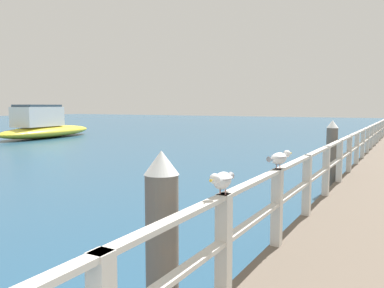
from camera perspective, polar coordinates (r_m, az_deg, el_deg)
The scene contains 6 objects.
pier_railing at distance 12.58m, azimuth 22.82°, elevation -0.03°, with size 0.12×25.10×0.96m.
dock_piling_near at distance 3.47m, azimuth -4.35°, elevation -16.41°, with size 0.29×0.29×1.88m.
dock_piling_far at distance 10.77m, azimuth 19.60°, elevation -1.66°, with size 0.29×0.29×1.88m.
seagull_foreground at distance 3.41m, azimuth 4.40°, elevation -5.19°, with size 0.19×0.48×0.21m.
seagull_background at distance 4.94m, azimuth 12.55°, elevation -1.96°, with size 0.23×0.47×0.21m.
boat_2 at distance 29.48m, azimuth -20.64°, elevation 2.36°, with size 3.93×8.91×2.32m.
Camera 1 is at (0.19, 0.84, 2.24)m, focal length 36.73 mm.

